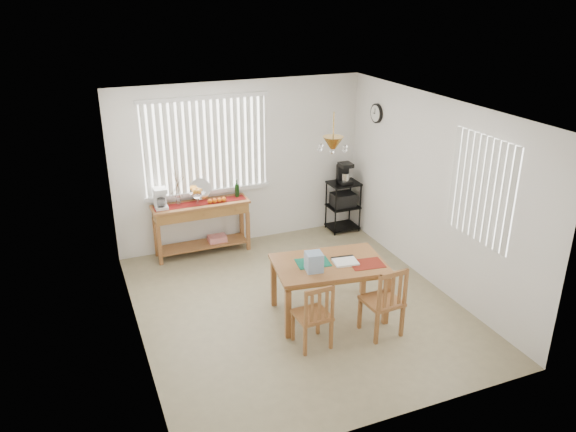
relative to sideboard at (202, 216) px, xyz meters
name	(u,v)px	position (x,y,z in m)	size (l,w,h in m)	color
ground	(297,306)	(0.73, -2.02, -0.63)	(4.00, 4.50, 0.01)	#9B8E69
room_shell	(297,184)	(0.73, -2.01, 1.07)	(4.20, 4.70, 2.70)	white
sideboard	(202,216)	(0.00, 0.00, 0.00)	(1.48, 0.42, 0.83)	#9E6435
sideboard_items	(185,197)	(-0.23, 0.01, 0.34)	(1.40, 0.35, 0.64)	maroon
wire_cart	(343,202)	(2.43, -0.02, -0.11)	(0.50, 0.40, 0.85)	black
cart_items	(344,173)	(2.43, -0.01, 0.39)	(0.20, 0.24, 0.35)	black
dining_table	(329,269)	(1.02, -2.35, 0.02)	(1.47, 1.05, 0.73)	#9E6435
table_items	(322,262)	(0.87, -2.44, 0.19)	(1.04, 0.63, 0.23)	#12674C
chair_left	(314,316)	(0.56, -2.91, -0.21)	(0.40, 0.40, 0.84)	#9E6435
chair_right	(384,301)	(1.43, -3.00, -0.18)	(0.45, 0.45, 0.91)	#9E6435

